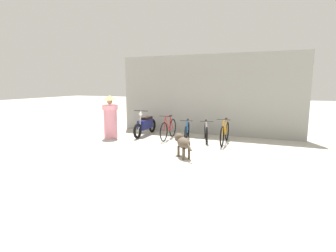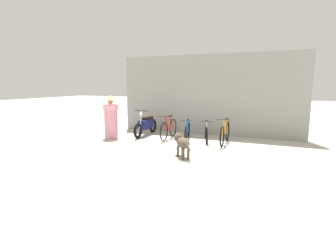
# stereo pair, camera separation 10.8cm
# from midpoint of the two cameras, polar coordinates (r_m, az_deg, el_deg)

# --- Properties ---
(ground_plane) EXTENTS (60.00, 60.00, 0.00)m
(ground_plane) POSITION_cam_midpoint_polar(r_m,az_deg,el_deg) (7.79, 1.91, -6.39)
(ground_plane) COLOR #B7B2A5
(shop_wall_back) EXTENTS (7.59, 0.20, 3.27)m
(shop_wall_back) POSITION_cam_midpoint_polar(r_m,az_deg,el_deg) (10.98, 8.85, 6.70)
(shop_wall_back) COLOR gray
(shop_wall_back) RESTS_ON ground
(bicycle_0) EXTENTS (0.46, 1.67, 0.93)m
(bicycle_0) POSITION_cam_midpoint_polar(r_m,az_deg,el_deg) (9.98, 0.48, -0.68)
(bicycle_0) COLOR black
(bicycle_0) RESTS_ON ground
(bicycle_1) EXTENTS (0.51, 1.61, 0.79)m
(bicycle_1) POSITION_cam_midpoint_polar(r_m,az_deg,el_deg) (9.88, 4.54, -1.14)
(bicycle_1) COLOR black
(bicycle_1) RESTS_ON ground
(bicycle_2) EXTENTS (0.58, 1.57, 0.79)m
(bicycle_2) POSITION_cam_midpoint_polar(r_m,az_deg,el_deg) (9.76, 8.64, -1.37)
(bicycle_2) COLOR black
(bicycle_2) RESTS_ON ground
(bicycle_3) EXTENTS (0.46, 1.79, 0.91)m
(bicycle_3) POSITION_cam_midpoint_polar(r_m,az_deg,el_deg) (9.44, 12.61, -1.53)
(bicycle_3) COLOR black
(bicycle_3) RESTS_ON ground
(motorcycle) EXTENTS (0.58, 1.99, 1.06)m
(motorcycle) POSITION_cam_midpoint_polar(r_m,az_deg,el_deg) (10.73, -4.56, 0.23)
(motorcycle) COLOR black
(motorcycle) RESTS_ON ground
(stray_dog) EXTENTS (0.80, 0.86, 0.66)m
(stray_dog) POSITION_cam_midpoint_polar(r_m,az_deg,el_deg) (7.51, 3.45, -3.58)
(stray_dog) COLOR #4C3F33
(stray_dog) RESTS_ON ground
(person_in_robes) EXTENTS (0.83, 0.83, 1.66)m
(person_in_robes) POSITION_cam_midpoint_polar(r_m,az_deg,el_deg) (10.35, -12.06, 2.10)
(person_in_robes) COLOR pink
(person_in_robes) RESTS_ON ground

